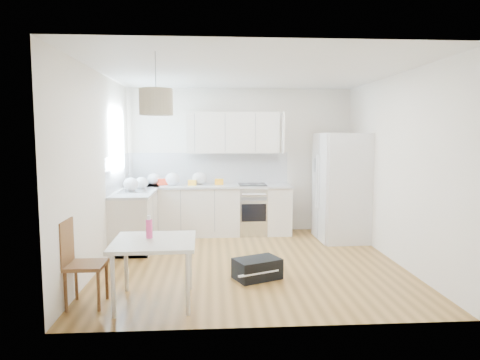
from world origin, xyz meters
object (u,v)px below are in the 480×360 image
at_px(dining_table, 154,247).
at_px(gym_bag, 257,269).
at_px(dining_chair, 86,263).
at_px(refrigerator, 342,187).

bearing_deg(dining_table, gym_bag, 29.04).
distance_m(dining_chair, gym_bag, 2.09).
xyz_separation_m(dining_chair, gym_bag, (1.92, 0.74, -0.34)).
relative_size(dining_chair, gym_bag, 1.66).
height_order(refrigerator, dining_table, refrigerator).
distance_m(refrigerator, dining_chair, 4.54).
height_order(dining_table, gym_bag, dining_table).
relative_size(refrigerator, dining_chair, 1.99).
height_order(dining_table, dining_chair, dining_chair).
bearing_deg(dining_table, dining_chair, -178.36).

